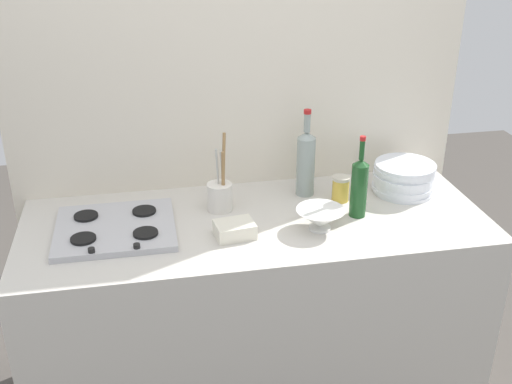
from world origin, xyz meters
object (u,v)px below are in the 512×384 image
utensil_crock (220,195)px  wine_bottle_leftmost (306,162)px  butter_dish (235,230)px  condiment_jar_front (341,189)px  plate_stack (404,178)px  wine_bottle_mid_left (359,186)px  mixing_bowl (320,218)px  stovetop_hob (115,228)px

utensil_crock → wine_bottle_leftmost: bearing=11.9°
butter_dish → condiment_jar_front: condiment_jar_front is taller
plate_stack → wine_bottle_mid_left: wine_bottle_mid_left is taller
wine_bottle_mid_left → condiment_jar_front: size_ratio=3.10×
plate_stack → butter_dish: (-0.76, -0.24, -0.04)m
utensil_crock → mixing_bowl: bearing=-33.7°
condiment_jar_front → wine_bottle_leftmost: bearing=144.8°
wine_bottle_mid_left → plate_stack: bearing=32.9°
butter_dish → condiment_jar_front: size_ratio=1.34×
utensil_crock → butter_dish: bearing=-84.4°
condiment_jar_front → utensil_crock: bearing=178.6°
utensil_crock → condiment_jar_front: bearing=-1.4°
stovetop_hob → butter_dish: bearing=-15.8°
mixing_bowl → wine_bottle_leftmost: bearing=85.7°
stovetop_hob → wine_bottle_mid_left: bearing=-2.9°
wine_bottle_mid_left → condiment_jar_front: bearing=100.4°
wine_bottle_leftmost → condiment_jar_front: (0.13, -0.09, -0.09)m
wine_bottle_mid_left → mixing_bowl: (-0.18, -0.08, -0.08)m
wine_bottle_leftmost → utensil_crock: size_ratio=1.19×
plate_stack → stovetop_hob: bearing=-174.2°
mixing_bowl → butter_dish: (-0.32, 0.01, -0.02)m
utensil_crock → condiment_jar_front: 0.50m
stovetop_hob → condiment_jar_front: 0.91m
stovetop_hob → condiment_jar_front: condiment_jar_front is taller
butter_dish → wine_bottle_mid_left: bearing=8.6°
wine_bottle_mid_left → utensil_crock: size_ratio=1.06×
plate_stack → condiment_jar_front: size_ratio=2.44×
wine_bottle_mid_left → condiment_jar_front: 0.16m
wine_bottle_leftmost → utensil_crock: 0.39m
wine_bottle_mid_left → mixing_bowl: 0.21m
wine_bottle_mid_left → utensil_crock: bearing=163.9°
utensil_crock → plate_stack: bearing=1.3°
plate_stack → mixing_bowl: (-0.43, -0.25, -0.02)m
wine_bottle_leftmost → butter_dish: bearing=-138.8°
wine_bottle_leftmost → condiment_jar_front: bearing=-35.2°
stovetop_hob → wine_bottle_mid_left: 0.94m
wine_bottle_leftmost → butter_dish: 0.48m
utensil_crock → condiment_jar_front: utensil_crock is taller
plate_stack → condiment_jar_front: bearing=-174.0°
stovetop_hob → mixing_bowl: size_ratio=2.39×
plate_stack → wine_bottle_mid_left: bearing=-147.1°
stovetop_hob → butter_dish: butter_dish is taller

